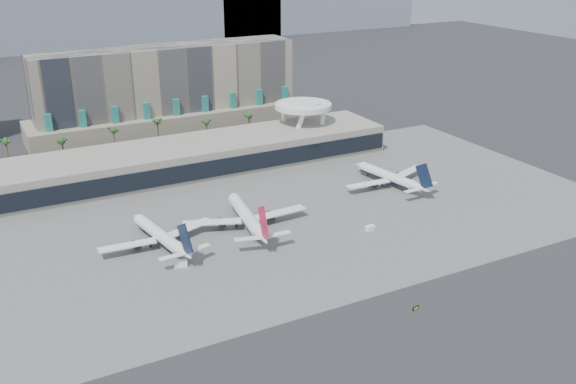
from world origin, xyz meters
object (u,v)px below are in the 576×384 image
taxiway_sign (416,308)px  airliner_left (160,235)px  airliner_centre (247,216)px  service_vehicle_b (370,228)px  airliner_right (390,177)px  service_vehicle_a (181,264)px

taxiway_sign → airliner_left: bearing=113.0°
airliner_left → airliner_centre: 30.25m
airliner_centre → taxiway_sign: (18.13, -68.28, -3.45)m
airliner_centre → taxiway_sign: bearing=-66.9°
service_vehicle_b → airliner_centre: bearing=142.8°
airliner_right → service_vehicle_b: 43.58m
airliner_left → airliner_right: size_ratio=0.99×
airliner_right → service_vehicle_a: (-95.50, -25.73, -2.65)m
airliner_right → taxiway_sign: size_ratio=18.96×
airliner_left → service_vehicle_a: 16.84m
airliner_left → service_vehicle_b: bearing=-27.5°
airliner_centre → service_vehicle_a: 33.71m
airliner_left → service_vehicle_a: (0.97, -16.61, -2.62)m
airliner_centre → service_vehicle_b: bearing=-23.0°
service_vehicle_b → taxiway_sign: service_vehicle_b is taller
service_vehicle_a → service_vehicle_b: bearing=13.8°
airliner_centre → airliner_right: 66.88m
airliner_left → airliner_right: airliner_right is taller
taxiway_sign → service_vehicle_a: bearing=120.2°
airliner_right → airliner_left: bearing=176.2°
airliner_centre → service_vehicle_b: 41.83m
airliner_right → taxiway_sign: (-48.10, -77.58, -3.13)m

